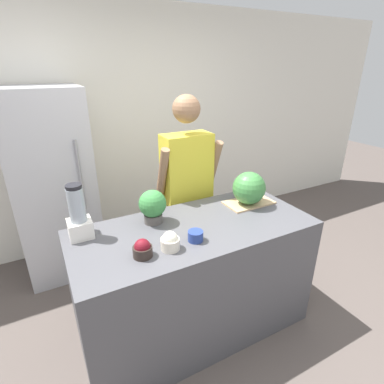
# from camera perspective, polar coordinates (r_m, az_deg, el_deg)

# --- Properties ---
(ground_plane) EXTENTS (14.00, 14.00, 0.00)m
(ground_plane) POSITION_cam_1_polar(r_m,az_deg,el_deg) (2.50, 5.25, -29.48)
(ground_plane) COLOR #564C47
(wall_back) EXTENTS (8.00, 0.06, 2.60)m
(wall_back) POSITION_cam_1_polar(r_m,az_deg,el_deg) (3.53, -13.13, 11.35)
(wall_back) COLOR white
(wall_back) RESTS_ON ground_plane
(counter_island) EXTENTS (1.73, 0.77, 0.93)m
(counter_island) POSITION_cam_1_polar(r_m,az_deg,el_deg) (2.40, 0.45, -16.24)
(counter_island) COLOR #4C4C51
(counter_island) RESTS_ON ground_plane
(refrigerator) EXTENTS (0.70, 0.69, 1.82)m
(refrigerator) POSITION_cam_1_polar(r_m,az_deg,el_deg) (3.16, -24.76, 1.00)
(refrigerator) COLOR #B7B7BC
(refrigerator) RESTS_ON ground_plane
(person) EXTENTS (0.56, 0.28, 1.77)m
(person) POSITION_cam_1_polar(r_m,az_deg,el_deg) (2.69, -0.95, -0.24)
(person) COLOR #333338
(person) RESTS_ON ground_plane
(cutting_board) EXTENTS (0.40, 0.22, 0.01)m
(cutting_board) POSITION_cam_1_polar(r_m,az_deg,el_deg) (2.51, 10.77, -1.98)
(cutting_board) COLOR tan
(cutting_board) RESTS_ON counter_island
(watermelon) EXTENTS (0.26, 0.26, 0.26)m
(watermelon) POSITION_cam_1_polar(r_m,az_deg,el_deg) (2.43, 10.81, 0.73)
(watermelon) COLOR #3D7F3D
(watermelon) RESTS_ON cutting_board
(bowl_cherries) EXTENTS (0.12, 0.12, 0.12)m
(bowl_cherries) POSITION_cam_1_polar(r_m,az_deg,el_deg) (1.83, -9.41, -10.67)
(bowl_cherries) COLOR #2D231E
(bowl_cherries) RESTS_ON counter_island
(bowl_cream) EXTENTS (0.12, 0.12, 0.12)m
(bowl_cream) POSITION_cam_1_polar(r_m,az_deg,el_deg) (1.87, -4.19, -9.38)
(bowl_cream) COLOR beige
(bowl_cream) RESTS_ON counter_island
(bowl_small_blue) EXTENTS (0.10, 0.10, 0.07)m
(bowl_small_blue) POSITION_cam_1_polar(r_m,az_deg,el_deg) (1.96, 0.68, -8.37)
(bowl_small_blue) COLOR navy
(bowl_small_blue) RESTS_ON counter_island
(blender) EXTENTS (0.15, 0.15, 0.37)m
(blender) POSITION_cam_1_polar(r_m,az_deg,el_deg) (2.07, -20.83, -4.33)
(blender) COLOR silver
(blender) RESTS_ON counter_island
(potted_plant) EXTENTS (0.20, 0.20, 0.25)m
(potted_plant) POSITION_cam_1_polar(r_m,az_deg,el_deg) (2.14, -7.51, -2.57)
(potted_plant) COLOR #514C47
(potted_plant) RESTS_ON counter_island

